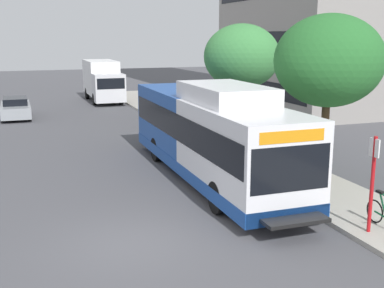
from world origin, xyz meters
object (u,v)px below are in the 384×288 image
Objects in this scene: street_tree_mid_block at (242,57)px; box_truck_background at (103,80)px; bus_stop_sign_pole at (373,177)px; parked_car_far_lane at (16,108)px; transit_bus at (210,134)px; street_tree_near_stop at (329,61)px.

box_truck_background is at bearing 102.24° from street_tree_mid_block.
bus_stop_sign_pole is 25.25m from parked_car_far_lane.
street_tree_near_stop reaches higher than transit_bus.
street_tree_mid_block is 16.04m from parked_car_far_lane.
street_tree_mid_block is (1.97, 12.25, 2.59)m from bus_stop_sign_pole.
street_tree_mid_block is at bearing 55.54° from transit_bus.
street_tree_near_stop reaches higher than street_tree_mid_block.
bus_stop_sign_pole is at bearing -99.14° from street_tree_mid_block.
bus_stop_sign_pole is at bearing -73.07° from transit_bus.
transit_bus reaches higher than bus_stop_sign_pole.
box_truck_background is (-1.92, 30.17, 0.09)m from bus_stop_sign_pole.
street_tree_mid_block reaches higher than transit_bus.
street_tree_mid_block is at bearing -77.76° from box_truck_background.
street_tree_near_stop is at bearing 70.19° from bus_stop_sign_pole.
parked_car_far_lane is 0.64× the size of box_truck_background.
parked_car_far_lane is (-10.67, 11.43, -3.58)m from street_tree_mid_block.
street_tree_near_stop is at bearing -27.87° from transit_bus.
bus_stop_sign_pole is at bearing -86.37° from box_truck_background.
transit_bus is at bearing -90.15° from box_truck_background.
street_tree_near_stop is at bearing -92.41° from street_tree_mid_block.
bus_stop_sign_pole is at bearing -109.81° from street_tree_near_stop.
transit_bus is 2.15× the size of street_tree_mid_block.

